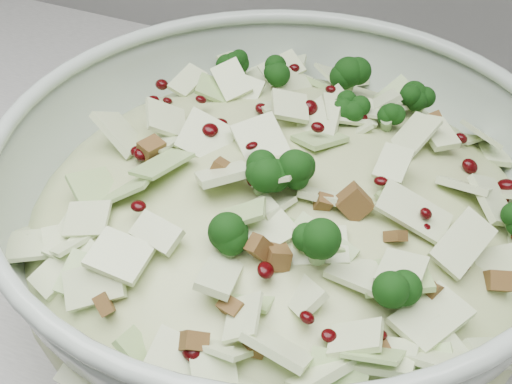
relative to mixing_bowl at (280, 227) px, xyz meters
The scene contains 2 objects.
mixing_bowl is the anchor object (origin of this frame).
salad 0.03m from the mixing_bowl, 90.00° to the right, with size 0.51×0.51×0.16m.
Camera 1 is at (-0.34, 1.25, 1.33)m, focal length 50.00 mm.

